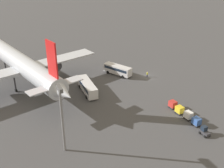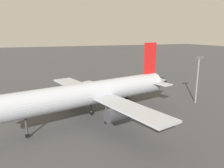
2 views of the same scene
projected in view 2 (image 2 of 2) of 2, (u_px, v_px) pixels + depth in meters
name	position (u px, v px, depth m)	size (l,w,h in m)	color
ground_plane	(90.00, 85.00, 93.94)	(600.00, 600.00, 0.00)	#424244
airplane	(92.00, 93.00, 54.28)	(54.25, 46.82, 19.23)	#B2B7C1
shuttle_bus_near	(82.00, 86.00, 84.02)	(10.16, 7.00, 3.21)	silver
shuttle_bus_far	(114.00, 93.00, 74.22)	(11.71, 3.72, 3.36)	silver
baggage_tug	(163.00, 80.00, 100.55)	(2.43, 1.67, 2.10)	#333338
worker_person	(91.00, 83.00, 93.65)	(0.38, 0.38, 1.74)	#1E1E2D
cargo_cart_blue	(155.00, 80.00, 99.92)	(2.13, 1.85, 2.06)	#38383D
cargo_cart_white	(149.00, 80.00, 98.88)	(2.13, 1.85, 2.06)	#38383D
cargo_cart_yellow	(144.00, 81.00, 97.47)	(2.13, 1.85, 2.06)	#38383D
cargo_cart_red	(138.00, 81.00, 96.52)	(2.13, 1.85, 2.06)	#38383D
light_pole	(198.00, 74.00, 67.96)	(2.80, 0.70, 15.06)	slate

